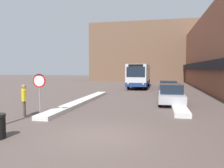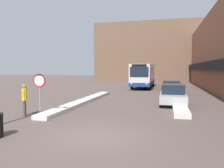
# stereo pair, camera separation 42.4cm
# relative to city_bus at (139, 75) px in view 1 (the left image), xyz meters

# --- Properties ---
(ground_plane) EXTENTS (160.00, 160.00, 0.00)m
(ground_plane) POSITION_rel_city_bus_xyz_m (0.50, -23.31, -1.80)
(ground_plane) COLOR brown
(building_row_right) EXTENTS (5.50, 60.00, 9.44)m
(building_row_right) POSITION_rel_city_bus_xyz_m (10.48, 0.69, 2.91)
(building_row_right) COLOR brown
(building_row_right) RESTS_ON ground_plane
(building_backdrop_far) EXTENTS (26.00, 8.00, 12.76)m
(building_backdrop_far) POSITION_rel_city_bus_xyz_m (0.50, 18.85, 4.59)
(building_backdrop_far) COLOR brown
(building_backdrop_far) RESTS_ON ground_plane
(snow_bank_left) EXTENTS (0.90, 12.39, 0.24)m
(snow_bank_left) POSITION_rel_city_bus_xyz_m (-3.10, -15.39, -1.68)
(snow_bank_left) COLOR silver
(snow_bank_left) RESTS_ON ground_plane
(snow_bank_right) EXTENTS (0.90, 11.13, 0.27)m
(snow_bank_right) POSITION_rel_city_bus_xyz_m (4.10, -13.86, -1.66)
(snow_bank_right) COLOR silver
(snow_bank_right) RESTS_ON ground_plane
(city_bus) EXTENTS (2.60, 10.25, 3.28)m
(city_bus) POSITION_rel_city_bus_xyz_m (0.00, 0.00, 0.00)
(city_bus) COLOR silver
(city_bus) RESTS_ON ground_plane
(parked_car_front) EXTENTS (1.88, 4.22, 1.52)m
(parked_car_front) POSITION_rel_city_bus_xyz_m (3.70, -14.53, -1.04)
(parked_car_front) COLOR #B7B7BC
(parked_car_front) RESTS_ON ground_plane
(parked_car_back) EXTENTS (1.90, 4.39, 1.46)m
(parked_car_back) POSITION_rel_city_bus_xyz_m (3.70, -8.62, -1.07)
(parked_car_back) COLOR #38383D
(parked_car_back) RESTS_ON ground_plane
(stop_sign) EXTENTS (0.76, 0.08, 2.38)m
(stop_sign) POSITION_rel_city_bus_xyz_m (-3.73, -20.49, -0.07)
(stop_sign) COLOR gray
(stop_sign) RESTS_ON ground_plane
(pedestrian) EXTENTS (0.43, 0.53, 1.80)m
(pedestrian) POSITION_rel_city_bus_xyz_m (-4.54, -20.74, -0.71)
(pedestrian) COLOR brown
(pedestrian) RESTS_ON ground_plane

